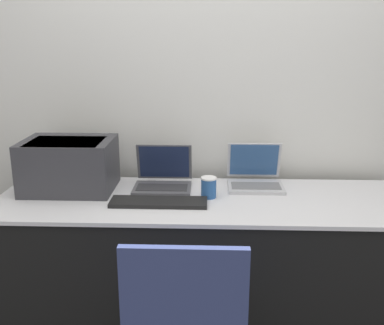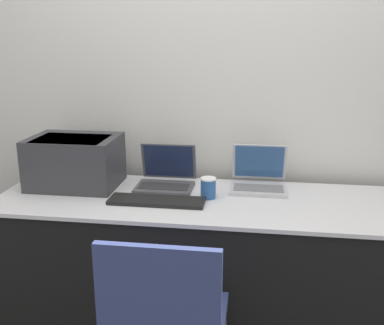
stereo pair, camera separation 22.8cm
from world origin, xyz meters
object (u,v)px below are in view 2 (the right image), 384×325
at_px(printer, 75,160).
at_px(chair, 166,320).
at_px(laptop_right, 259,179).
at_px(external_keyboard, 157,201).
at_px(coffee_cup, 208,188).
at_px(laptop_left, 166,178).

xyz_separation_m(printer, chair, (0.66, -0.81, -0.38)).
xyz_separation_m(laptop_right, chair, (-0.34, -0.91, -0.28)).
bearing_deg(laptop_right, chair, -110.25).
distance_m(printer, chair, 1.11).
distance_m(external_keyboard, coffee_cup, 0.27).
relative_size(laptop_right, chair, 0.34).
xyz_separation_m(laptop_right, coffee_cup, (-0.26, -0.20, 0.00)).
height_order(printer, laptop_left, printer).
bearing_deg(coffee_cup, external_keyboard, -156.44).
distance_m(laptop_right, chair, 1.01).
xyz_separation_m(laptop_left, laptop_right, (0.50, 0.05, 0.00)).
height_order(laptop_right, external_keyboard, laptop_right).
bearing_deg(coffee_cup, laptop_right, 37.89).
xyz_separation_m(laptop_right, external_keyboard, (-0.50, -0.31, -0.04)).
bearing_deg(coffee_cup, chair, -96.46).
bearing_deg(laptop_right, laptop_left, -174.44).
bearing_deg(chair, coffee_cup, 83.54).
bearing_deg(chair, laptop_right, 69.75).
xyz_separation_m(laptop_left, coffee_cup, (0.25, -0.15, 0.00)).
height_order(printer, chair, printer).
relative_size(coffee_cup, chair, 0.12).
distance_m(printer, coffee_cup, 0.76).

